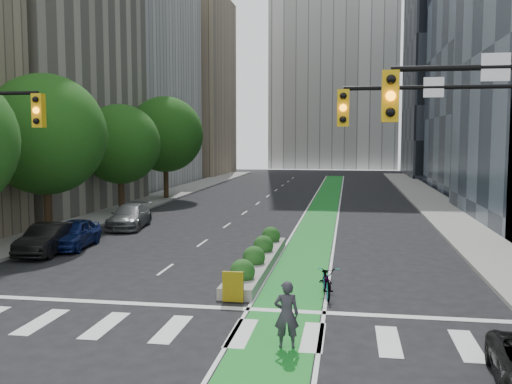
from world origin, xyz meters
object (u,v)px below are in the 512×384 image
(cyclist, at_px, (286,314))
(parked_car_left_far, at_px, (130,216))
(bicycle, at_px, (327,280))
(median_planter, at_px, (258,259))
(parked_car_left_near, at_px, (74,234))
(parked_car_left_mid, at_px, (48,239))

(cyclist, xyz_separation_m, parked_car_left_far, (-11.44, 18.05, -0.19))
(bicycle, relative_size, parked_car_left_far, 0.44)
(cyclist, bearing_deg, median_planter, -85.03)
(parked_car_left_near, relative_size, parked_car_left_mid, 0.97)
(median_planter, height_order, parked_car_left_mid, parked_car_left_mid)
(bicycle, bearing_deg, median_planter, 119.98)
(median_planter, distance_m, bicycle, 4.92)
(median_planter, height_order, parked_car_left_near, parked_car_left_near)
(median_planter, bearing_deg, parked_car_left_mid, 173.33)
(bicycle, relative_size, cyclist, 1.19)
(cyclist, distance_m, parked_car_left_far, 21.37)
(parked_car_left_mid, relative_size, parked_car_left_far, 0.90)
(cyclist, relative_size, parked_car_left_mid, 0.41)
(parked_car_left_mid, bearing_deg, cyclist, -43.39)
(median_planter, xyz_separation_m, parked_car_left_near, (-9.62, 2.70, 0.34))
(cyclist, relative_size, parked_car_left_near, 0.43)
(bicycle, distance_m, cyclist, 5.11)
(parked_car_left_mid, height_order, parked_car_left_far, parked_car_left_mid)
(parked_car_left_near, bearing_deg, parked_car_left_far, 81.96)
(parked_car_left_near, distance_m, parked_car_left_far, 6.42)
(parked_car_left_near, xyz_separation_m, parked_car_left_far, (0.34, 6.41, -0.01))
(parked_car_left_near, bearing_deg, cyclist, -49.66)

